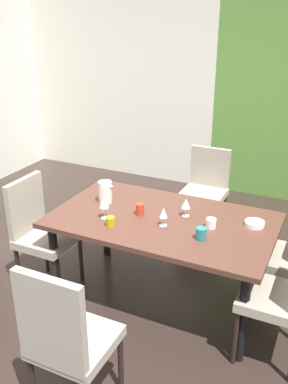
{
  "coord_description": "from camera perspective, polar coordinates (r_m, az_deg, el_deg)",
  "views": [
    {
      "loc": [
        1.59,
        -2.61,
        2.26
      ],
      "look_at": [
        0.17,
        0.37,
        0.85
      ],
      "focal_mm": 40.0,
      "sensor_mm": 36.0,
      "label": 1
    }
  ],
  "objects": [
    {
      "name": "pitcher_near_shelf",
      "position": [
        3.61,
        -5.19,
        0.02
      ],
      "size": [
        0.13,
        0.12,
        0.19
      ],
      "color": "silver",
      "rests_on": "dining_table"
    },
    {
      "name": "cup_right",
      "position": [
        3.4,
        -0.53,
        -2.31
      ],
      "size": [
        0.07,
        0.07,
        0.09
      ],
      "primitive_type": "cylinder",
      "color": "red",
      "rests_on": "dining_table"
    },
    {
      "name": "cup_left",
      "position": [
        3.24,
        -4.52,
        -3.97
      ],
      "size": [
        0.07,
        0.07,
        0.08
      ],
      "primitive_type": "cylinder",
      "color": "#A99713",
      "rests_on": "dining_table"
    },
    {
      "name": "chair_right_near",
      "position": [
        3.02,
        18.68,
        -12.25
      ],
      "size": [
        0.44,
        0.44,
        1.03
      ],
      "rotation": [
        0.0,
        0.0,
        1.57
      ],
      "color": "#9E9482",
      "rests_on": "ground_plane"
    },
    {
      "name": "cup_south",
      "position": [
        3.07,
        7.61,
        -5.53
      ],
      "size": [
        0.07,
        0.07,
        0.09
      ],
      "primitive_type": "cylinder",
      "color": "#247371",
      "rests_on": "dining_table"
    },
    {
      "name": "back_panel_interior",
      "position": [
        6.21,
        -3.84,
        15.3
      ],
      "size": [
        2.91,
        0.1,
        2.83
      ],
      "primitive_type": "cube",
      "color": "silver",
      "rests_on": "ground_plane"
    },
    {
      "name": "wine_glass_west",
      "position": [
        3.32,
        -5.34,
        -1.47
      ],
      "size": [
        0.08,
        0.08,
        0.18
      ],
      "color": "silver",
      "rests_on": "dining_table"
    },
    {
      "name": "chair_head_far",
      "position": [
        4.55,
        8.22,
        0.7
      ],
      "size": [
        0.44,
        0.45,
        0.93
      ],
      "rotation": [
        0.0,
        0.0,
        3.14
      ],
      "color": "#9E9482",
      "rests_on": "ground_plane"
    },
    {
      "name": "dining_table",
      "position": [
        3.4,
        2.47,
        -4.73
      ],
      "size": [
        1.73,
        1.02,
        0.75
      ],
      "color": "#522F25",
      "rests_on": "ground_plane"
    },
    {
      "name": "cup_north",
      "position": [
        3.24,
        8.91,
        -4.14
      ],
      "size": [
        0.08,
        0.08,
        0.07
      ],
      "primitive_type": "cylinder",
      "color": "white",
      "rests_on": "dining_table"
    },
    {
      "name": "wine_glass_near_window",
      "position": [
        3.21,
        2.61,
        -2.86
      ],
      "size": [
        0.06,
        0.06,
        0.15
      ],
      "color": "silver",
      "rests_on": "dining_table"
    },
    {
      "name": "wine_glass_east",
      "position": [
        3.37,
        5.61,
        -1.58
      ],
      "size": [
        0.07,
        0.07,
        0.15
      ],
      "color": "silver",
      "rests_on": "dining_table"
    },
    {
      "name": "serving_bowl_front",
      "position": [
        3.34,
        14.53,
        -4.11
      ],
      "size": [
        0.15,
        0.15,
        0.04
      ],
      "primitive_type": "cylinder",
      "color": "white",
      "rests_on": "dining_table"
    },
    {
      "name": "chair_left_near",
      "position": [
        3.73,
        -13.8,
        -4.77
      ],
      "size": [
        0.44,
        0.44,
        0.99
      ],
      "rotation": [
        0.0,
        0.0,
        -1.57
      ],
      "color": "#9E9482",
      "rests_on": "ground_plane"
    },
    {
      "name": "chair_head_near",
      "position": [
        2.56,
        -10.38,
        -18.54
      ],
      "size": [
        0.44,
        0.44,
        1.05
      ],
      "color": "#9E9482",
      "rests_on": "ground_plane"
    },
    {
      "name": "ground_plane",
      "position": [
        3.81,
        -4.84,
        -13.54
      ],
      "size": [
        5.73,
        5.62,
        0.02
      ],
      "primitive_type": "cube",
      "color": "#2C211D"
    }
  ]
}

